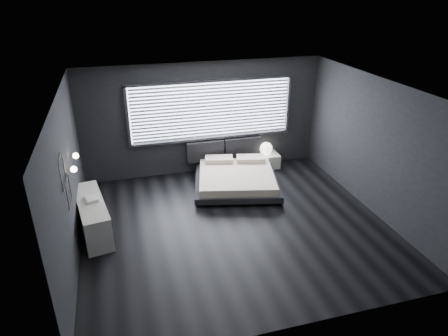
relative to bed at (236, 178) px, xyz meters
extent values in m
plane|color=black|center=(-0.51, -1.59, -0.23)|extent=(6.00, 6.00, 0.00)
plane|color=silver|center=(-0.51, -1.59, 2.57)|extent=(6.00, 6.00, 0.00)
cube|color=black|center=(-0.51, 1.16, 1.17)|extent=(6.00, 0.04, 2.80)
cube|color=black|center=(-0.51, -4.34, 1.17)|extent=(6.00, 0.04, 2.80)
cube|color=black|center=(-3.51, -1.59, 1.17)|extent=(0.04, 5.50, 2.80)
cube|color=black|center=(2.49, -1.59, 1.17)|extent=(0.04, 5.50, 2.80)
cube|color=white|center=(-0.31, 1.14, 1.38)|extent=(4.00, 0.02, 1.38)
cube|color=#47474C|center=(-2.35, 1.11, 1.38)|extent=(0.06, 0.08, 1.48)
cube|color=#47474C|center=(1.73, 1.11, 1.38)|extent=(0.06, 0.08, 1.48)
cube|color=#47474C|center=(-0.31, 1.11, 2.11)|extent=(4.14, 0.08, 0.06)
cube|color=#47474C|center=(-0.31, 1.11, 0.65)|extent=(4.14, 0.08, 0.06)
cube|color=silver|center=(-0.31, 1.08, 1.38)|extent=(3.94, 0.03, 1.32)
cube|color=black|center=(-0.51, 1.05, 0.34)|extent=(0.96, 0.16, 0.52)
cube|color=black|center=(0.49, 1.05, 0.34)|extent=(0.96, 0.16, 0.52)
cylinder|color=silver|center=(-3.46, -1.54, 1.37)|extent=(0.10, 0.02, 0.02)
sphere|color=#FFE5B7|center=(-3.39, -1.54, 1.37)|extent=(0.11, 0.11, 0.11)
cylinder|color=silver|center=(-3.46, -0.94, 1.37)|extent=(0.10, 0.02, 0.02)
sphere|color=#FFE5B7|center=(-3.39, -0.94, 1.37)|extent=(0.11, 0.11, 0.11)
cube|color=#47474C|center=(-3.49, -2.14, 1.85)|extent=(0.01, 0.46, 0.02)
cube|color=#47474C|center=(-3.49, -2.14, 1.39)|extent=(0.01, 0.46, 0.02)
cube|color=#47474C|center=(-3.49, -1.91, 1.62)|extent=(0.01, 0.02, 0.46)
cube|color=#47474C|center=(-3.49, -2.37, 1.62)|extent=(0.01, 0.02, 0.46)
cube|color=#47474C|center=(-3.49, -1.89, 1.38)|extent=(0.01, 0.46, 0.02)
cube|color=#47474C|center=(-3.49, -1.89, 0.92)|extent=(0.01, 0.46, 0.02)
cube|color=#47474C|center=(-3.49, -1.66, 1.15)|extent=(0.01, 0.02, 0.46)
cube|color=#47474C|center=(-3.49, -2.12, 1.15)|extent=(0.01, 0.02, 0.46)
cube|color=black|center=(-1.00, -0.58, -0.20)|extent=(0.13, 0.13, 0.07)
cube|color=black|center=(0.64, -0.96, -0.20)|extent=(0.13, 0.13, 0.07)
cube|color=black|center=(-0.65, 0.89, -0.20)|extent=(0.13, 0.13, 0.07)
cube|color=black|center=(0.98, 0.50, -0.20)|extent=(0.13, 0.13, 0.07)
cube|color=black|center=(-0.01, -0.04, -0.09)|extent=(2.33, 2.26, 0.14)
cube|color=beige|center=(-0.01, -0.04, 0.07)|extent=(2.09, 2.09, 0.18)
cube|color=beige|center=(-0.24, 0.73, 0.21)|extent=(0.76, 0.52, 0.12)
cube|color=beige|center=(0.54, 0.55, 0.21)|extent=(0.76, 0.52, 0.12)
cube|color=white|center=(1.12, 0.91, -0.05)|extent=(0.63, 0.53, 0.36)
sphere|color=white|center=(1.10, 0.91, 0.29)|extent=(0.33, 0.33, 0.33)
cube|color=white|center=(-3.26, -1.03, 0.11)|extent=(0.75, 1.77, 0.69)
cube|color=#47474C|center=(-3.02, -0.99, 0.11)|extent=(0.29, 1.67, 0.67)
cube|color=white|center=(-3.24, -1.01, 0.47)|extent=(0.29, 0.35, 0.04)
cube|color=white|center=(-3.23, -1.03, 0.50)|extent=(0.27, 0.32, 0.03)
camera|label=1|loc=(-2.58, -8.13, 4.26)|focal=32.00mm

